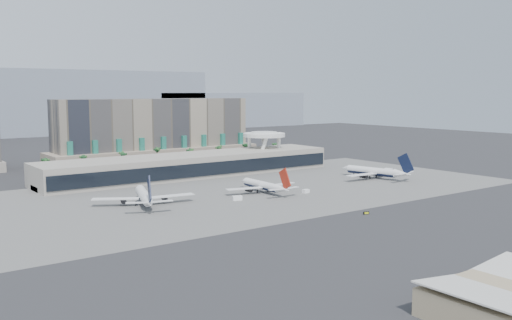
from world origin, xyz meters
TOP-DOWN VIEW (x-y plane):
  - ground at (0.00, 0.00)m, footprint 900.00×900.00m
  - apron_pad at (0.00, 55.00)m, footprint 260.00×130.00m
  - mountain_ridge at (27.88, 470.00)m, footprint 680.00×60.00m
  - hotel at (10.00, 174.41)m, footprint 140.00×30.00m
  - terminal at (0.00, 109.84)m, footprint 170.00×32.50m
  - saucer_structure at (55.00, 116.00)m, footprint 26.00×26.00m
  - palm_row at (7.00, 145.00)m, footprint 157.80×2.80m
  - hangar_left at (-45.00, -102.00)m, footprint 36.65×22.60m
  - airliner_left at (-57.19, 49.79)m, footprint 40.63×42.01m
  - airliner_centre at (0.08, 43.91)m, footprint 37.80×38.92m
  - airliner_right at (74.63, 43.21)m, footprint 41.97×43.59m
  - service_vehicle_a at (-20.58, 35.43)m, footprint 4.49×3.10m
  - service_vehicle_b at (15.22, 31.51)m, footprint 3.54×2.31m
  - taxiway_sign at (3.24, -16.96)m, footprint 2.39×1.06m

SIDE VIEW (x-z plane):
  - ground at x=0.00m, z-range 0.00..0.00m
  - apron_pad at x=0.00m, z-range 0.00..0.06m
  - taxiway_sign at x=3.24m, z-range -0.01..1.09m
  - service_vehicle_b at x=15.22m, z-range 0.00..1.71m
  - service_vehicle_a at x=-20.58m, z-range 0.00..2.00m
  - hangar_left at x=-45.00m, z-range -0.58..6.98m
  - airliner_centre at x=0.08m, z-range -3.33..10.10m
  - airliner_left at x=-57.19m, z-range -3.73..11.33m
  - airliner_right at x=74.63m, z-range -3.76..11.42m
  - terminal at x=0.00m, z-range -0.73..13.77m
  - palm_row at x=7.00m, z-range 3.95..17.05m
  - hotel at x=10.00m, z-range -4.19..37.81m
  - saucer_structure at x=55.00m, z-range 7.51..29.40m
  - mountain_ridge at x=27.88m, z-range -5.11..64.89m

